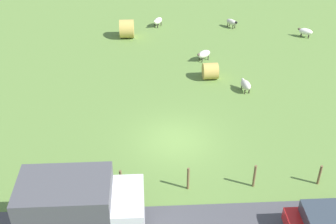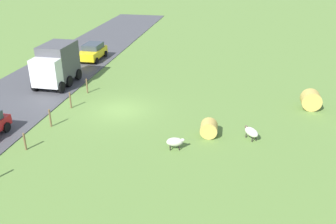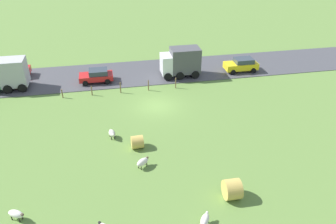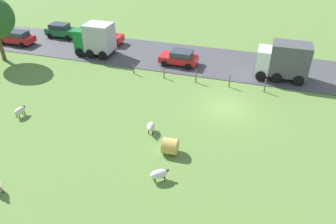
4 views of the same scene
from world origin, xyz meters
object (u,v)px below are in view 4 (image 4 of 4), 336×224
Objects in this scene: truck_0 at (96,39)px; car_4 at (179,57)px; sheep_3 at (20,111)px; car_0 at (16,37)px; car_8 at (105,36)px; truck_1 at (284,60)px; sheep_4 at (151,127)px; hay_bale_0 at (170,146)px; sheep_2 at (159,174)px; car_1 at (62,30)px.

car_4 is at bearing -89.88° from truck_0.
sheep_3 is 0.25× the size of car_0.
truck_0 is 3.57m from car_8.
truck_1 is at bearing -90.95° from car_4.
truck_1 reaches higher than sheep_3.
hay_bale_0 is (-1.84, -2.04, 0.06)m from sheep_4.
truck_0 is at bearing 37.80° from sheep_2.
car_4 is 0.96× the size of car_8.
hay_bale_0 is 0.24× the size of truck_1.
truck_0 is (16.67, 12.93, 1.37)m from sheep_2.
sheep_3 is at bearing 86.31° from hay_bale_0.
car_4 is (-0.02, -20.33, -0.03)m from car_0.
truck_0 is (13.19, 0.20, 1.35)m from sheep_3.
car_0 is at bearing 60.45° from sheep_4.
sheep_3 is 0.28× the size of truck_0.
truck_0 is at bearing -118.94° from car_1.
car_0 is at bearing 59.21° from hay_bale_0.
truck_1 reaches higher than car_8.
sheep_4 is (4.51, 2.16, -0.01)m from sheep_2.
car_4 is 10.73m from car_8.
car_0 is (16.71, 23.69, 0.38)m from sheep_2.
car_1 is (17.02, 7.14, 0.40)m from sheep_3.
sheep_3 is at bearing -179.12° from truck_0.
hay_bale_0 is at bearing -142.33° from car_8.
truck_0 is at bearing 42.45° from hay_bale_0.
sheep_3 is at bearing -157.25° from car_1.
sheep_2 is 0.31× the size of car_4.
car_4 is (0.02, -9.57, -1.02)m from truck_0.
car_8 reaches higher than car_0.
car_8 is at bearing 71.71° from car_4.
truck_0 is at bearing 90.12° from car_4.
sheep_2 is 0.31× the size of car_1.
truck_1 reaches higher than car_0.
truck_1 is 20.71m from car_8.
car_1 is at bearing 44.09° from sheep_2.
truck_0 reaches higher than sheep_4.
car_1 is 1.01× the size of car_4.
car_8 is at bearing -94.05° from car_1.
truck_0 is 10.80m from car_0.
sheep_2 is 0.30× the size of truck_0.
sheep_2 is 0.26× the size of truck_1.
car_1 is at bearing 22.75° from sheep_3.
car_1 is at bearing 85.95° from car_8.
truck_1 is at bearing -22.48° from sheep_2.
sheep_4 is at bearing 143.17° from truck_1.
car_0 is (0.19, 30.52, -1.02)m from truck_1.
sheep_4 is at bearing -143.79° from car_8.
car_0 is 1.15× the size of car_4.
car_4 is at bearing -108.29° from car_8.
car_4 reaches higher than sheep_3.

